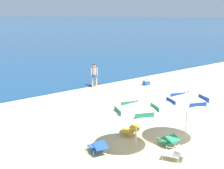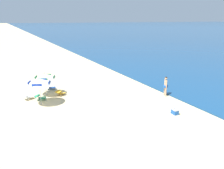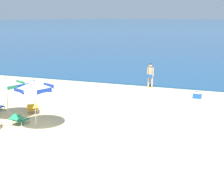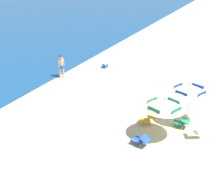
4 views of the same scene
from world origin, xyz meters
name	(u,v)px [view 1 (image 1 of 4)]	position (x,y,z in m)	size (l,w,h in m)	color
beach_umbrella_striped_main	(137,108)	(-4.60, 2.32, 1.71)	(2.20, 2.21, 2.01)	silver
beach_umbrella_striped_second	(188,98)	(-2.47, 1.53, 1.87)	(2.93, 2.93, 2.17)	silver
lounge_chair_under_umbrella	(98,146)	(-5.99, 2.99, 0.27)	(0.72, 0.98, 0.52)	#1E4799
lounge_chair_beside_umbrella	(130,130)	(-3.91, 3.40, 0.28)	(0.86, 0.99, 0.49)	gold
lounge_chair_facing_sea	(168,140)	(-3.44, 1.64, 0.28)	(0.62, 0.91, 0.51)	#1E7F56
lounge_chair_spare_folded	(175,153)	(-4.13, 0.75, 0.28)	(0.87, 1.02, 0.51)	white
person_standing_near_shore	(94,74)	(0.18, 11.59, 0.99)	(0.49, 0.42, 1.72)	#D8A87F
cooler_box	(146,82)	(3.61, 9.66, 0.20)	(0.52, 0.38, 0.43)	#1E56A8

